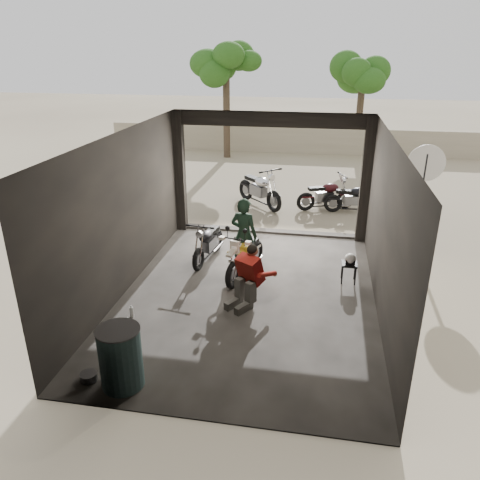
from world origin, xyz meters
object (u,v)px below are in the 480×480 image
(main_bike, at_px, (245,254))
(sign_post, at_px, (423,180))
(outside_bike_c, at_px, (354,196))
(rider, at_px, (244,235))
(mechanic, at_px, (246,278))
(left_bike, at_px, (208,240))
(outside_bike_a, at_px, (259,186))
(outside_bike_b, at_px, (326,192))
(stool, at_px, (349,266))
(helmet, at_px, (350,259))
(oil_drum, at_px, (121,358))

(main_bike, height_order, sign_post, sign_post)
(outside_bike_c, distance_m, rider, 5.17)
(rider, bearing_deg, mechanic, 116.88)
(sign_post, bearing_deg, left_bike, -159.47)
(left_bike, bearing_deg, sign_post, 25.51)
(main_bike, height_order, outside_bike_a, outside_bike_a)
(outside_bike_b, xyz_separation_m, sign_post, (2.18, -2.70, 1.23))
(left_bike, bearing_deg, outside_bike_b, 65.75)
(stool, height_order, helmet, helmet)
(stool, xyz_separation_m, oil_drum, (-3.40, -3.94, 0.10))
(mechanic, bearing_deg, outside_bike_c, 100.69)
(outside_bike_a, relative_size, stool, 4.15)
(left_bike, xyz_separation_m, helmet, (3.21, -0.61, 0.06))
(outside_bike_a, distance_m, oil_drum, 8.82)
(main_bike, distance_m, outside_bike_a, 4.94)
(left_bike, height_order, outside_bike_b, outside_bike_b)
(outside_bike_a, height_order, helmet, outside_bike_a)
(mechanic, bearing_deg, helmet, 65.29)
(main_bike, xyz_separation_m, outside_bike_c, (2.52, 4.75, -0.02))
(main_bike, xyz_separation_m, outside_bike_b, (1.69, 4.90, 0.01))
(left_bike, relative_size, outside_bike_b, 0.93)
(outside_bike_c, height_order, oil_drum, outside_bike_c)
(main_bike, bearing_deg, outside_bike_c, 77.27)
(outside_bike_c, bearing_deg, helmet, 171.19)
(main_bike, height_order, rider, rider)
(outside_bike_a, distance_m, rider, 4.65)
(helmet, relative_size, sign_post, 0.10)
(left_bike, bearing_deg, outside_bike_a, 89.91)
(main_bike, height_order, helmet, main_bike)
(outside_bike_a, bearing_deg, outside_bike_c, -47.56)
(main_bike, distance_m, oil_drum, 4.04)
(outside_bike_b, bearing_deg, main_bike, 140.34)
(outside_bike_c, distance_m, mechanic, 6.44)
(outside_bike_a, bearing_deg, helmet, -106.02)
(outside_bike_b, bearing_deg, sign_post, -161.67)
(stool, relative_size, helmet, 1.79)
(outside_bike_a, xyz_separation_m, oil_drum, (-0.81, -8.78, -0.15))
(oil_drum, bearing_deg, main_bike, 72.95)
(main_bike, distance_m, stool, 2.22)
(main_bike, relative_size, mechanic, 1.35)
(outside_bike_b, xyz_separation_m, outside_bike_c, (0.83, -0.15, -0.03))
(main_bike, xyz_separation_m, left_bike, (-0.99, 0.68, -0.03))
(left_bike, height_order, oil_drum, left_bike)
(outside_bike_a, height_order, sign_post, sign_post)
(outside_bike_b, distance_m, oil_drum, 9.22)
(oil_drum, height_order, sign_post, sign_post)
(outside_bike_c, xyz_separation_m, sign_post, (1.36, -2.55, 1.25))
(outside_bike_c, distance_m, stool, 4.68)
(mechanic, bearing_deg, main_bike, 131.45)
(rider, height_order, mechanic, rider)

